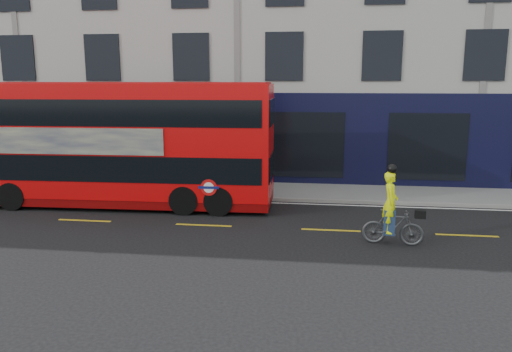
# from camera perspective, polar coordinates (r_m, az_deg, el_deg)

# --- Properties ---
(ground) EXTENTS (120.00, 120.00, 0.00)m
(ground) POSITION_cam_1_polar(r_m,az_deg,el_deg) (14.61, -7.39, -7.27)
(ground) COLOR black
(ground) RESTS_ON ground
(pavement) EXTENTS (60.00, 3.00, 0.12)m
(pavement) POSITION_cam_1_polar(r_m,az_deg,el_deg) (20.72, -2.77, -1.57)
(pavement) COLOR slate
(pavement) RESTS_ON ground
(kerb) EXTENTS (60.00, 0.12, 0.13)m
(kerb) POSITION_cam_1_polar(r_m,az_deg,el_deg) (19.28, -3.57, -2.51)
(kerb) COLOR gray
(kerb) RESTS_ON ground
(building_terrace) EXTENTS (50.00, 10.07, 15.00)m
(building_terrace) POSITION_cam_1_polar(r_m,az_deg,el_deg) (26.75, -0.32, 17.27)
(building_terrace) COLOR #A7A49D
(building_terrace) RESTS_ON ground
(road_edge_line) EXTENTS (58.00, 0.10, 0.01)m
(road_edge_line) POSITION_cam_1_polar(r_m,az_deg,el_deg) (19.01, -3.74, -2.90)
(road_edge_line) COLOR silver
(road_edge_line) RESTS_ON ground
(lane_dashes) EXTENTS (58.00, 0.12, 0.01)m
(lane_dashes) POSITION_cam_1_polar(r_m,az_deg,el_deg) (15.99, -6.00, -5.61)
(lane_dashes) COLOR gold
(lane_dashes) RESTS_ON ground
(bus) EXTENTS (11.15, 2.87, 4.46)m
(bus) POSITION_cam_1_polar(r_m,az_deg,el_deg) (18.71, -15.20, 3.64)
(bus) COLOR red
(bus) RESTS_ON ground
(cyclist) EXTENTS (1.72, 0.67, 2.28)m
(cyclist) POSITION_cam_1_polar(r_m,az_deg,el_deg) (14.41, 15.29, -4.64)
(cyclist) COLOR #434648
(cyclist) RESTS_ON ground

